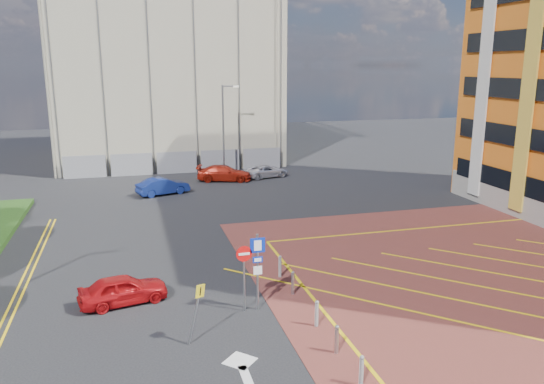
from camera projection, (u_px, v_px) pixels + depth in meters
name	position (u px, v px, depth m)	size (l,w,h in m)	color
ground	(251.00, 322.00, 20.44)	(140.00, 140.00, 0.00)	black
lamp_back	(224.00, 127.00, 46.74)	(1.53, 0.16, 8.00)	#9EA0A8
sign_cluster	(253.00, 265.00, 20.99)	(1.17, 0.12, 3.20)	#9EA0A8
warning_sign	(197.00, 306.00, 18.54)	(0.71, 0.41, 2.25)	#9EA0A8
bollard_row	(323.00, 323.00, 19.36)	(0.14, 11.14, 0.90)	#9EA0A8
construction_building	(164.00, 52.00, 55.41)	(21.20, 19.20, 22.00)	#B8B097
construction_fence	(188.00, 162.00, 48.61)	(21.60, 0.06, 2.00)	gray
car_red_left	(123.00, 289.00, 21.93)	(1.45, 3.59, 1.22)	red
car_blue_back	(163.00, 186.00, 40.48)	(1.39, 3.99, 1.31)	navy
car_red_back	(224.00, 173.00, 45.30)	(1.88, 4.61, 1.34)	#A71D0E
car_silver_back	(267.00, 171.00, 46.79)	(1.81, 3.92, 1.09)	silver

